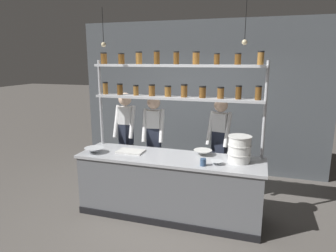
% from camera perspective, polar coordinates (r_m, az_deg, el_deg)
% --- Properties ---
extents(ground_plane, '(40.00, 40.00, 0.00)m').
position_cam_1_polar(ground_plane, '(4.76, 0.29, -16.41)').
color(ground_plane, '#5B5651').
extents(back_wall, '(5.12, 0.12, 3.07)m').
position_cam_1_polar(back_wall, '(6.27, 6.00, 5.46)').
color(back_wall, '#4C5156').
rests_on(back_wall, ground_plane).
extents(prep_counter, '(2.72, 0.76, 0.92)m').
position_cam_1_polar(prep_counter, '(4.55, 0.29, -11.35)').
color(prep_counter, slate).
rests_on(prep_counter, ground_plane).
extents(spice_shelf_unit, '(2.61, 0.28, 2.43)m').
position_cam_1_polar(spice_shelf_unit, '(4.50, 1.50, 7.71)').
color(spice_shelf_unit, '#ADAFB5').
rests_on(spice_shelf_unit, ground_plane).
extents(chef_left, '(0.37, 0.31, 1.75)m').
position_cam_1_polar(chef_left, '(5.31, -8.02, -1.57)').
color(chef_left, black).
rests_on(chef_left, ground_plane).
extents(chef_center, '(0.39, 0.32, 1.72)m').
position_cam_1_polar(chef_center, '(5.08, -2.69, -2.39)').
color(chef_center, black).
rests_on(chef_center, ground_plane).
extents(chef_right, '(0.40, 0.33, 1.71)m').
position_cam_1_polar(chef_right, '(4.93, 9.77, -3.10)').
color(chef_right, black).
rests_on(chef_right, ground_plane).
extents(container_stack, '(0.32, 0.32, 0.37)m').
position_cam_1_polar(container_stack, '(4.23, 13.46, -4.27)').
color(container_stack, white).
rests_on(container_stack, prep_counter).
extents(cutting_board, '(0.40, 0.26, 0.02)m').
position_cam_1_polar(cutting_board, '(4.63, -7.11, -4.81)').
color(cutting_board, silver).
rests_on(cutting_board, prep_counter).
extents(prep_bowl_near_left, '(0.17, 0.17, 0.05)m').
position_cam_1_polar(prep_bowl_near_left, '(4.12, 9.24, -6.91)').
color(prep_bowl_near_left, silver).
rests_on(prep_bowl_near_left, prep_counter).
extents(prep_bowl_center_front, '(0.29, 0.29, 0.08)m').
position_cam_1_polar(prep_bowl_center_front, '(4.69, -13.89, -4.50)').
color(prep_bowl_center_front, silver).
rests_on(prep_bowl_center_front, prep_counter).
extents(prep_bowl_center_back, '(0.27, 0.27, 0.08)m').
position_cam_1_polar(prep_bowl_center_back, '(4.49, 6.63, -5.03)').
color(prep_bowl_center_back, silver).
rests_on(prep_bowl_center_back, prep_counter).
extents(serving_cup_front, '(0.08, 0.08, 0.10)m').
position_cam_1_polar(serving_cup_front, '(4.04, 6.71, -6.86)').
color(serving_cup_front, '#334C70').
rests_on(serving_cup_front, prep_counter).
extents(pendant_light_row, '(2.04, 0.07, 0.54)m').
position_cam_1_polar(pendant_light_row, '(4.17, 0.21, 15.74)').
color(pendant_light_row, black).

